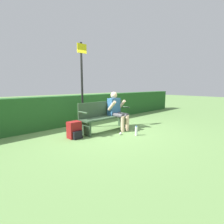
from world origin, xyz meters
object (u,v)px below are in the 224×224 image
at_px(water_bottle, 136,131).
at_px(person_seated, 116,109).
at_px(park_bench, 105,116).
at_px(signpost, 82,81).
at_px(backpack, 75,130).

bearing_deg(water_bottle, person_seated, 83.01).
distance_m(park_bench, signpost, 1.37).
height_order(backpack, signpost, signpost).
relative_size(park_bench, signpost, 0.65).
distance_m(person_seated, backpack, 1.56).
distance_m(park_bench, backpack, 1.15).
xyz_separation_m(water_bottle, signpost, (-0.53, 1.84, 1.42)).
bearing_deg(park_bench, backpack, -178.64).
bearing_deg(person_seated, water_bottle, -96.99).
distance_m(backpack, water_bottle, 1.72).
xyz_separation_m(park_bench, backpack, (-1.12, -0.03, -0.25)).
bearing_deg(park_bench, signpost, 108.48).
relative_size(person_seated, backpack, 2.68).
height_order(park_bench, person_seated, person_seated).
xyz_separation_m(person_seated, backpack, (-1.49, 0.11, -0.45)).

